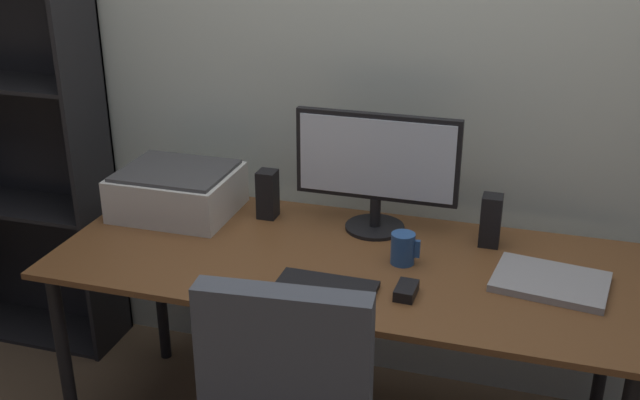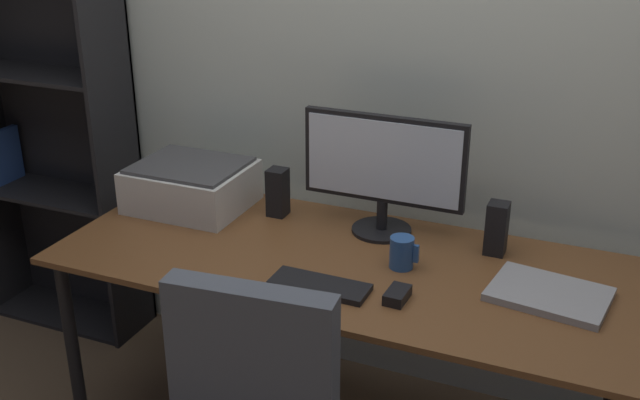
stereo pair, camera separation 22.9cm
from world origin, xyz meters
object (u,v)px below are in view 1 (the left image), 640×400
at_px(coffee_mug, 403,248).
at_px(laptop, 550,282).
at_px(keyboard, 327,285).
at_px(mouse, 406,291).
at_px(printer, 177,191).
at_px(desk, 343,278).
at_px(bookshelf, 17,144).
at_px(speaker_right, 491,220).
at_px(monitor, 377,164).
at_px(speaker_left, 268,194).

xyz_separation_m(coffee_mug, laptop, (0.44, -0.01, -0.04)).
height_order(keyboard, laptop, laptop).
xyz_separation_m(mouse, printer, (-0.88, 0.35, 0.06)).
distance_m(desk, printer, 0.69).
bearing_deg(printer, keyboard, -29.60).
bearing_deg(printer, bookshelf, 165.98).
relative_size(desk, speaker_right, 10.58).
xyz_separation_m(laptop, speaker_right, (-0.20, 0.22, 0.07)).
xyz_separation_m(keyboard, bookshelf, (-1.47, 0.58, 0.10)).
distance_m(mouse, coffee_mug, 0.20).
height_order(desk, keyboard, keyboard).
bearing_deg(mouse, speaker_right, 66.27).
height_order(desk, coffee_mug, coffee_mug).
distance_m(speaker_right, printer, 1.08).
height_order(monitor, mouse, monitor).
height_order(laptop, speaker_right, speaker_right).
height_order(coffee_mug, bookshelf, bookshelf).
bearing_deg(desk, coffee_mug, 6.16).
bearing_deg(coffee_mug, mouse, -76.06).
relative_size(desk, coffee_mug, 18.16).
bearing_deg(bookshelf, coffee_mug, -12.32).
relative_size(keyboard, mouse, 3.02).
xyz_separation_m(coffee_mug, speaker_right, (0.24, 0.21, 0.04)).
height_order(desk, speaker_right, speaker_right).
distance_m(keyboard, speaker_left, 0.55).
bearing_deg(bookshelf, printer, -14.02).
xyz_separation_m(keyboard, printer, (-0.66, 0.37, 0.07)).
distance_m(coffee_mug, speaker_left, 0.56).
bearing_deg(printer, mouse, -21.63).
xyz_separation_m(keyboard, mouse, (0.23, 0.02, 0.01)).
bearing_deg(printer, speaker_left, 8.90).
bearing_deg(printer, desk, -15.21).
distance_m(speaker_right, bookshelf, 1.89).
bearing_deg(mouse, desk, 145.39).
distance_m(coffee_mug, bookshelf, 1.69).
distance_m(coffee_mug, laptop, 0.44).
height_order(speaker_left, printer, speaker_left).
bearing_deg(laptop, speaker_left, 174.98).
relative_size(mouse, laptop, 0.30).
height_order(keyboard, mouse, mouse).
relative_size(speaker_left, printer, 0.43).
bearing_deg(coffee_mug, bookshelf, 167.68).
distance_m(monitor, mouse, 0.50).
bearing_deg(mouse, monitor, 116.53).
bearing_deg(speaker_left, keyboard, -51.38).
distance_m(desk, mouse, 0.30).
bearing_deg(speaker_left, desk, -34.35).
distance_m(desk, keyboard, 0.21).
distance_m(mouse, speaker_left, 0.70).
distance_m(desk, laptop, 0.63).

